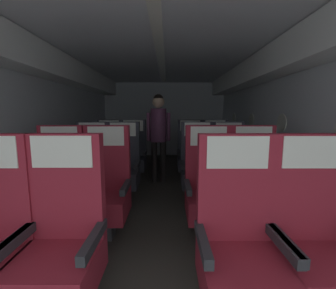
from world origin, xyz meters
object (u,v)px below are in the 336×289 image
Objects in this scene: seat_b_left_aisle at (106,190)px; seat_d_right_aisle at (216,155)px; seat_c_right_window at (198,168)px; seat_b_right_aisle at (255,190)px; seat_d_left_window at (110,155)px; flight_attendant at (159,129)px; seat_c_right_aisle at (230,168)px; seat_b_left_window at (60,190)px; seat_c_left_window at (92,168)px; seat_d_right_window at (191,155)px; seat_a_right_aisle at (315,245)px; seat_b_right_window at (209,190)px; seat_c_left_aisle at (124,168)px; seat_a_right_window at (239,246)px; seat_d_left_aisle at (134,155)px; seat_a_left_aisle at (62,243)px.

seat_d_right_aisle is (1.54, 1.92, 0.00)m from seat_b_left_aisle.
seat_b_right_aisle is at bearing -64.57° from seat_c_right_window.
seat_d_left_window is 0.71× the size of flight_attendant.
seat_b_left_aisle is at bearing -148.24° from seat_c_right_aisle.
seat_c_left_window is (0.02, 0.95, 0.00)m from seat_b_left_window.
seat_c_left_window and seat_c_right_aisle have the same top height.
seat_d_right_window is at bearing -167.92° from flight_attendant.
seat_a_right_aisle is 1.00× the size of seat_d_right_aisle.
seat_d_right_window is at bearing 61.09° from seat_b_left_aisle.
seat_b_right_window is 1.97m from flight_attendant.
seat_b_left_aisle is 1.00× the size of seat_d_left_window.
seat_a_right_aisle is 1.00× the size of seat_c_left_aisle.
seat_a_right_aisle is at bearing -51.06° from seat_c_left_aisle.
seat_c_left_window is 1.00× the size of seat_d_left_window.
seat_b_left_window is (-1.56, 0.97, 0.00)m from seat_a_right_window.
seat_c_right_aisle is 1.82m from seat_d_left_aisle.
seat_c_left_window is 0.71× the size of flight_attendant.
seat_d_left_window is (-2.01, 0.98, 0.00)m from seat_c_right_aisle.
seat_a_left_aisle is 1.00× the size of seat_b_right_window.
seat_d_right_aisle is (2.02, -0.01, 0.00)m from seat_d_left_window.
seat_d_right_aisle is (1.56, 2.87, 0.00)m from seat_a_left_aisle.
seat_c_right_aisle is at bearing 25.19° from seat_b_left_window.
seat_a_right_window and seat_b_left_window have the same top height.
seat_b_right_aisle is 1.00× the size of seat_c_left_aisle.
seat_d_left_aisle is (0.00, 0.95, 0.00)m from seat_c_left_aisle.
seat_b_left_window and seat_d_right_window have the same top height.
seat_c_right_aisle is at bearing -64.45° from seat_d_right_window.
seat_c_left_aisle is 1.08m from seat_d_left_window.
seat_c_left_aisle is (-1.09, 1.93, 0.00)m from seat_a_right_window.
seat_d_right_window is (-0.01, 0.96, 0.00)m from seat_c_right_window.
seat_c_left_aisle is at bearing 63.76° from seat_b_left_window.
seat_a_right_aisle is 1.00× the size of seat_b_left_aisle.
seat_c_right_window is at bearing 0.58° from seat_c_left_window.
seat_b_left_window is (-2.02, 0.97, 0.00)m from seat_a_right_aisle.
seat_d_left_aisle is at bearing 148.17° from seat_c_right_aisle.
seat_b_left_aisle is 1.45m from seat_c_right_window.
seat_c_left_window is 1.00× the size of seat_c_right_aisle.
seat_b_left_aisle is 1.00× the size of seat_d_right_aisle.
seat_b_right_window is at bearing 108.60° from flight_attendant.
seat_d_left_window is at bearing 103.79° from seat_b_left_aisle.
seat_a_left_aisle is 3.07m from seat_d_right_window.
seat_d_right_aisle is at bearing -0.15° from seat_d_left_window.
seat_c_left_aisle is (-0.01, 0.95, 0.00)m from seat_b_left_aisle.
seat_b_left_window is 2.11m from flight_attendant.
seat_b_right_aisle is 1.00× the size of seat_b_right_window.
seat_b_left_window and seat_c_left_window have the same top height.
seat_a_right_window and seat_d_left_aisle have the same top height.
seat_a_right_window is at bearing -179.28° from seat_a_right_aisle.
seat_d_left_window is (-2.01, 2.89, 0.00)m from seat_a_right_aisle.
seat_d_left_window and seat_d_left_aisle have the same top height.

